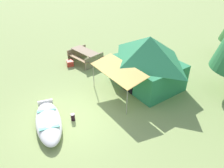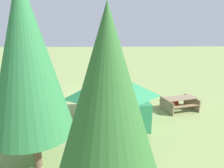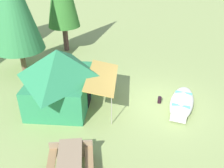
# 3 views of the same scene
# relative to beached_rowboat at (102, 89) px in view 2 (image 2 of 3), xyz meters

# --- Properties ---
(ground_plane) EXTENTS (80.00, 80.00, 0.00)m
(ground_plane) POSITION_rel_beached_rowboat_xyz_m (-0.04, 1.03, -0.23)
(ground_plane) COLOR #889C59
(beached_rowboat) EXTENTS (2.95, 1.52, 0.45)m
(beached_rowboat) POSITION_rel_beached_rowboat_xyz_m (0.00, 0.00, 0.00)
(beached_rowboat) COLOR silver
(beached_rowboat) RESTS_ON ground_plane
(canvas_cabin_tent) EXTENTS (3.75, 4.13, 2.66)m
(canvas_cabin_tent) POSITION_rel_beached_rowboat_xyz_m (-0.57, 5.44, 1.15)
(canvas_cabin_tent) COLOR #297F4E
(canvas_cabin_tent) RESTS_ON ground_plane
(picnic_table) EXTENTS (2.25, 1.91, 0.77)m
(picnic_table) POSITION_rel_beached_rowboat_xyz_m (-4.63, 3.76, 0.26)
(picnic_table) COLOR #8B7559
(picnic_table) RESTS_ON ground_plane
(cooler_box) EXTENTS (0.52, 0.46, 0.32)m
(cooler_box) POSITION_rel_beached_rowboat_xyz_m (-4.68, 2.73, -0.07)
(cooler_box) COLOR #B93224
(cooler_box) RESTS_ON ground_plane
(fuel_can) EXTENTS (0.23, 0.23, 0.32)m
(fuel_can) POSITION_rel_beached_rowboat_xyz_m (0.16, 0.99, -0.07)
(fuel_can) COLOR black
(fuel_can) RESTS_ON ground_plane
(pine_tree_back_right) EXTENTS (2.70, 2.70, 6.37)m
(pine_tree_back_right) POSITION_rel_beached_rowboat_xyz_m (2.21, 8.68, 3.63)
(pine_tree_back_right) COLOR brown
(pine_tree_back_right) RESTS_ON ground_plane
(pine_tree_side) EXTENTS (2.42, 2.42, 5.10)m
(pine_tree_side) POSITION_rel_beached_rowboat_xyz_m (-0.19, 12.37, 2.91)
(pine_tree_side) COLOR #4B362B
(pine_tree_side) RESTS_ON ground_plane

